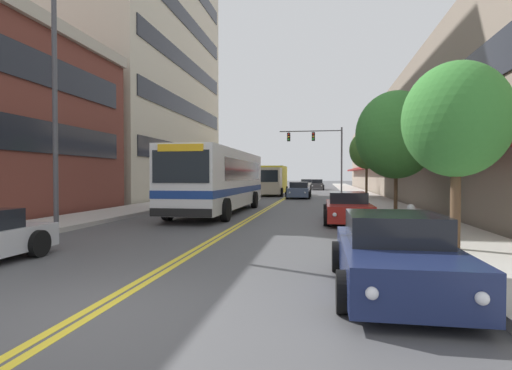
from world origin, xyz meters
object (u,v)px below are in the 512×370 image
Objects in this scene: car_white_moving_third at (307,184)px; traffic_signal_mast at (321,147)px; street_tree_right_mid at (396,135)px; car_slate_blue_moving_second at (299,191)px; car_black_parked_left_mid at (241,190)px; street_tree_right_far at (367,150)px; city_bus at (221,178)px; car_navy_parked_right_foreground at (395,255)px; car_dark_grey_moving_lead at (317,185)px; box_truck at (272,180)px; car_red_parked_right_mid at (348,208)px; fire_hydrant at (411,218)px; street_tree_right_near at (456,120)px; street_lamp_left_near at (62,66)px.

traffic_signal_mast is at bearing -83.72° from car_white_moving_third.
street_tree_right_mid is (5.76, -45.92, 3.11)m from car_white_moving_third.
car_slate_blue_moving_second is 29.45m from car_white_moving_third.
car_black_parked_left_mid is 0.85× the size of street_tree_right_far.
street_tree_right_far reaches higher than city_bus.
car_navy_parked_right_foreground is 49.95m from car_dark_grey_moving_lead.
city_bus is at bearing -97.16° from car_dark_grey_moving_lead.
car_dark_grey_moving_lead is at bearing 82.84° from city_bus.
street_tree_right_mid is at bearing -68.84° from box_truck.
car_slate_blue_moving_second reaches higher than car_red_parked_right_mid.
fire_hydrant is at bearing -84.14° from car_white_moving_third.
street_tree_right_far is (0.26, 22.23, 0.69)m from street_tree_right_near.
street_tree_right_mid reaches higher than street_tree_right_near.
street_lamp_left_near reaches higher than car_black_parked_left_mid.
city_bus reaches higher than box_truck.
city_bus is at bearing -126.16° from street_tree_right_far.
city_bus reaches higher than fire_hydrant.
car_dark_grey_moving_lead is 17.76m from box_truck.
traffic_signal_mast is 32.56m from street_lamp_left_near.
street_tree_right_near is (10.74, -26.63, 2.68)m from car_black_parked_left_mid.
traffic_signal_mast is (1.82, 8.22, 4.42)m from car_slate_blue_moving_second.
box_truck is at bearing 106.13° from fire_hydrant.
fire_hydrant is (4.76, -21.93, -0.04)m from car_slate_blue_moving_second.
city_bus is 16.56m from car_black_parked_left_mid.
fire_hydrant is (5.28, -51.37, -0.04)m from car_white_moving_third.
box_truck is 1.63× the size of street_tree_right_near.
car_navy_parked_right_foreground is at bearing -73.61° from car_black_parked_left_mid.
street_tree_right_far is (0.20, 13.93, 0.21)m from street_tree_right_mid.
fire_hydrant is at bearing -66.56° from car_black_parked_left_mid.
car_slate_blue_moving_second is 6.86m from street_tree_right_far.
car_dark_grey_moving_lead is 46.89m from street_tree_right_near.
car_navy_parked_right_foreground reaches higher than car_black_parked_left_mid.
car_dark_grey_moving_lead is 7.78m from car_white_moving_third.
street_tree_right_near is at bearing -74.58° from box_truck.
car_red_parked_right_mid is at bearing -75.06° from box_truck.
city_bus is at bearing 129.56° from street_tree_right_near.
traffic_signal_mast is 8.10× the size of fire_hydrant.
traffic_signal_mast reaches higher than car_black_parked_left_mid.
car_navy_parked_right_foreground is at bearing -99.87° from street_tree_right_mid.
fire_hydrant is (8.05, -7.43, -1.20)m from city_bus.
car_navy_parked_right_foreground is at bearing -87.76° from traffic_signal_mast.
street_tree_right_far reaches higher than car_black_parked_left_mid.
car_dark_grey_moving_lead is at bearing 92.25° from car_navy_parked_right_foreground.
car_dark_grey_moving_lead is (-1.96, 49.91, 0.08)m from car_navy_parked_right_foreground.
fire_hydrant is at bearing -95.10° from street_tree_right_mid.
city_bus is 2.46× the size of car_slate_blue_moving_second.
car_dark_grey_moving_lead is 1.14× the size of car_white_moving_third.
fire_hydrant is (10.31, -23.79, 0.02)m from car_black_parked_left_mid.
traffic_signal_mast is at bearing 92.24° from car_navy_parked_right_foreground.
car_dark_grey_moving_lead is 43.95m from fire_hydrant.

